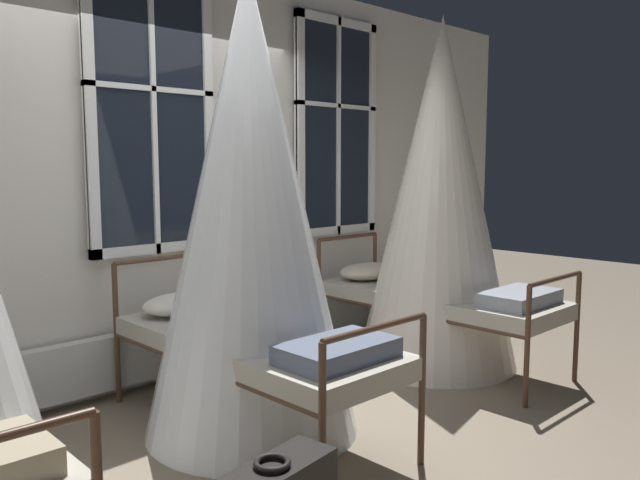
# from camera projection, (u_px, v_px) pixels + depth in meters

# --- Properties ---
(ground) EXTENTS (16.56, 16.56, 0.00)m
(ground) POSITION_uv_depth(u_px,v_px,m) (264.00, 432.00, 3.77)
(ground) COLOR gray
(back_wall_with_windows) EXTENTS (8.75, 0.10, 3.03)m
(back_wall_with_windows) POSITION_uv_depth(u_px,v_px,m) (146.00, 172.00, 4.50)
(back_wall_with_windows) COLOR silver
(back_wall_with_windows) RESTS_ON ground
(window_bank) EXTENTS (4.60, 0.10, 2.76)m
(window_bank) POSITION_uv_depth(u_px,v_px,m) (157.00, 227.00, 4.46)
(window_bank) COLOR black
(window_bank) RESTS_ON ground
(cot_second) EXTENTS (1.25, 1.97, 2.69)m
(cot_second) POSITION_uv_depth(u_px,v_px,m) (250.00, 211.00, 3.66)
(cot_second) COLOR #4C3323
(cot_second) RESTS_ON ground
(cot_third) EXTENTS (1.25, 1.97, 2.68)m
(cot_third) POSITION_uv_depth(u_px,v_px,m) (439.00, 199.00, 4.95)
(cot_third) COLOR #4C3323
(cot_third) RESTS_ON ground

